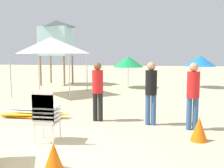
% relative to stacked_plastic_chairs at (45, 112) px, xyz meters
% --- Properties ---
extents(ground, '(80.00, 80.00, 0.00)m').
position_rel_stacked_plastic_chairs_xyz_m(ground, '(-0.03, -0.92, -0.70)').
color(ground, beige).
extents(stacked_plastic_chairs, '(0.48, 0.48, 1.20)m').
position_rel_stacked_plastic_chairs_xyz_m(stacked_plastic_chairs, '(0.00, 0.00, 0.00)').
color(stacked_plastic_chairs, white).
rests_on(stacked_plastic_chairs, ground).
extents(surfboard_pile, '(2.42, 0.67, 0.32)m').
position_rel_stacked_plastic_chairs_xyz_m(surfboard_pile, '(-1.41, 2.03, -0.54)').
color(surfboard_pile, orange).
rests_on(surfboard_pile, ground).
extents(lifeguard_near_center, '(0.32, 0.32, 1.74)m').
position_rel_stacked_plastic_chairs_xyz_m(lifeguard_near_center, '(0.70, 2.06, 0.30)').
color(lifeguard_near_center, black).
rests_on(lifeguard_near_center, ground).
extents(lifeguard_near_right, '(0.32, 0.32, 1.76)m').
position_rel_stacked_plastic_chairs_xyz_m(lifeguard_near_right, '(3.33, 1.62, 0.32)').
color(lifeguard_near_right, '#33598C').
rests_on(lifeguard_near_right, ground).
extents(lifeguard_far_right, '(0.32, 0.32, 1.76)m').
position_rel_stacked_plastic_chairs_xyz_m(lifeguard_far_right, '(2.25, 1.91, 0.32)').
color(lifeguard_far_right, '#33598C').
rests_on(lifeguard_far_right, ground).
extents(popup_canopy, '(2.82, 2.82, 2.79)m').
position_rel_stacked_plastic_chairs_xyz_m(popup_canopy, '(-2.70, 6.64, 1.70)').
color(popup_canopy, '#B2B2B7').
rests_on(popup_canopy, ground).
extents(lifeguard_tower, '(1.98, 1.98, 4.13)m').
position_rel_stacked_plastic_chairs_xyz_m(lifeguard_tower, '(-4.05, 10.58, 2.31)').
color(lifeguard_tower, olive).
rests_on(lifeguard_tower, ground).
extents(beach_umbrella_left, '(1.80, 1.80, 1.90)m').
position_rel_stacked_plastic_chairs_xyz_m(beach_umbrella_left, '(4.87, 10.64, 0.88)').
color(beach_umbrella_left, beige).
rests_on(beach_umbrella_left, ground).
extents(beach_umbrella_far, '(1.83, 1.83, 1.86)m').
position_rel_stacked_plastic_chairs_xyz_m(beach_umbrella_far, '(0.69, 9.83, 0.84)').
color(beach_umbrella_far, beige).
rests_on(beach_umbrella_far, ground).
extents(traffic_cone_near, '(0.33, 0.33, 0.47)m').
position_rel_stacked_plastic_chairs_xyz_m(traffic_cone_near, '(0.69, -1.20, -0.46)').
color(traffic_cone_near, orange).
rests_on(traffic_cone_near, ground).
extents(traffic_cone_far, '(0.39, 0.39, 0.55)m').
position_rel_stacked_plastic_chairs_xyz_m(traffic_cone_far, '(3.37, 0.75, -0.42)').
color(traffic_cone_far, orange).
rests_on(traffic_cone_far, ground).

